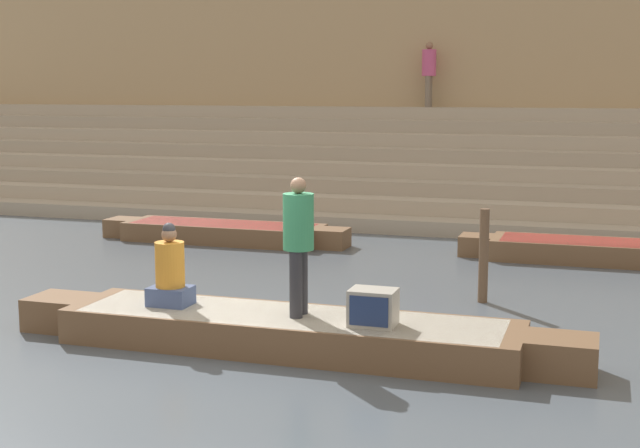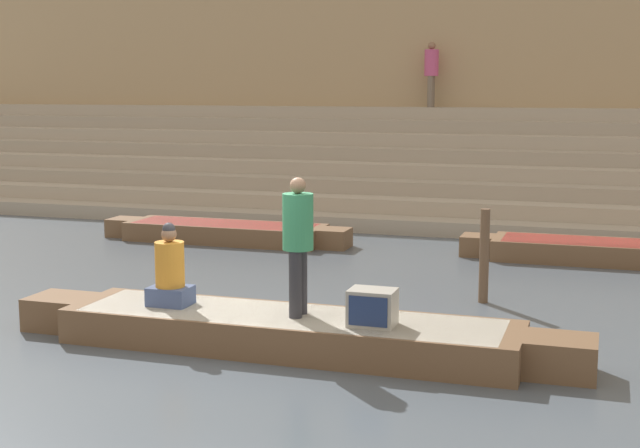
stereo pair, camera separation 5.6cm
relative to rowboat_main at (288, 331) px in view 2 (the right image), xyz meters
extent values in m
plane|color=#4C5660|center=(-0.66, 0.03, -0.22)|extent=(120.00, 120.00, 0.00)
cube|color=tan|center=(-0.66, 11.37, -0.06)|extent=(36.00, 6.08, 0.31)
cube|color=#B2A28D|center=(-0.66, 11.75, 0.25)|extent=(36.00, 5.32, 0.31)
cube|color=tan|center=(-0.66, 12.13, 0.56)|extent=(36.00, 4.56, 0.31)
cube|color=#B2A28D|center=(-0.66, 12.51, 0.88)|extent=(36.00, 3.80, 0.31)
cube|color=tan|center=(-0.66, 12.89, 1.19)|extent=(36.00, 3.04, 0.31)
cube|color=#B2A28D|center=(-0.66, 13.27, 1.51)|extent=(36.00, 2.28, 0.31)
cube|color=tan|center=(-0.66, 13.65, 1.82)|extent=(36.00, 1.52, 0.31)
cube|color=#B2A28D|center=(-0.66, 14.03, 2.14)|extent=(36.00, 0.76, 0.31)
cube|color=tan|center=(-0.66, 15.01, 3.89)|extent=(34.20, 1.20, 8.22)
cube|color=brown|center=(-0.66, 14.39, 0.08)|extent=(34.20, 0.12, 0.60)
cube|color=brown|center=(0.00, 0.00, -0.01)|extent=(5.42, 1.25, 0.41)
cube|color=beige|center=(0.00, 0.00, 0.17)|extent=(4.99, 1.15, 0.05)
cube|color=brown|center=(3.09, 0.00, -0.01)|extent=(0.76, 0.69, 0.41)
cube|color=brown|center=(-3.09, 0.00, -0.01)|extent=(0.76, 0.69, 0.41)
cylinder|color=olive|center=(-0.81, 0.73, 0.09)|extent=(2.67, 0.04, 0.04)
cylinder|color=#28282D|center=(0.12, 0.11, 0.58)|extent=(0.15, 0.15, 0.78)
cylinder|color=#28282D|center=(0.12, -0.08, 0.58)|extent=(0.15, 0.15, 0.78)
cylinder|color=#338456|center=(0.12, 0.02, 1.30)|extent=(0.36, 0.36, 0.65)
sphere|color=#8C664C|center=(0.12, 0.02, 1.72)|extent=(0.19, 0.19, 0.19)
cube|color=#3D4C75|center=(-1.53, 0.02, 0.31)|extent=(0.50, 0.39, 0.23)
cylinder|color=orange|center=(-1.53, 0.02, 0.70)|extent=(0.36, 0.36, 0.55)
sphere|color=#8C664C|center=(-1.53, 0.02, 1.07)|extent=(0.19, 0.19, 0.19)
sphere|color=#333338|center=(-1.53, 0.02, 1.13)|extent=(0.16, 0.16, 0.16)
cube|color=#9E998E|center=(1.05, -0.14, 0.40)|extent=(0.52, 0.38, 0.41)
cube|color=navy|center=(1.05, -0.34, 0.40)|extent=(0.44, 0.02, 0.33)
cube|color=brown|center=(-3.72, 6.53, -0.04)|extent=(3.99, 1.17, 0.37)
cube|color=#993328|center=(-3.72, 6.53, 0.12)|extent=(3.67, 1.07, 0.05)
cube|color=brown|center=(-1.45, 6.53, -0.04)|extent=(0.56, 0.64, 0.37)
cube|color=brown|center=(-6.00, 6.53, -0.04)|extent=(0.56, 0.64, 0.37)
cube|color=brown|center=(3.66, 6.64, -0.04)|extent=(4.20, 1.17, 0.37)
cube|color=#993328|center=(3.66, 6.64, 0.12)|extent=(3.86, 1.07, 0.05)
cube|color=brown|center=(1.27, 6.64, -0.04)|extent=(0.59, 0.64, 0.37)
cylinder|color=brown|center=(1.86, 3.02, 0.45)|extent=(0.14, 0.14, 1.35)
cylinder|color=#756656|center=(-1.09, 14.13, 2.71)|extent=(0.16, 0.16, 0.82)
cylinder|color=#756656|center=(-1.09, 13.93, 2.71)|extent=(0.16, 0.16, 0.82)
cylinder|color=#C64C7F|center=(-1.09, 14.03, 3.46)|extent=(0.37, 0.37, 0.68)
sphere|color=#8C664C|center=(-1.09, 14.03, 3.90)|extent=(0.20, 0.20, 0.20)
camera|label=1|loc=(3.44, -9.51, 2.83)|focal=50.00mm
camera|label=2|loc=(3.49, -9.50, 2.83)|focal=50.00mm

